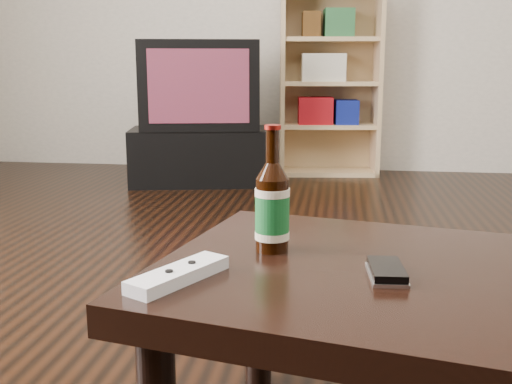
# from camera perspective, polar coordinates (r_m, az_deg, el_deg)

# --- Properties ---
(floor) EXTENTS (5.00, 6.00, 0.01)m
(floor) POSITION_cam_1_polar(r_m,az_deg,el_deg) (1.50, 1.07, -17.23)
(floor) COLOR black
(floor) RESTS_ON ground
(tv_stand) EXTENTS (0.94, 0.60, 0.35)m
(tv_stand) POSITION_cam_1_polar(r_m,az_deg,el_deg) (3.80, -5.24, 3.44)
(tv_stand) COLOR black
(tv_stand) RESTS_ON floor
(tv) EXTENTS (0.79, 0.58, 0.53)m
(tv) POSITION_cam_1_polar(r_m,az_deg,el_deg) (3.76, -5.37, 10.09)
(tv) COLOR black
(tv) RESTS_ON tv_stand
(bookshelf) EXTENTS (0.69, 0.38, 1.23)m
(bookshelf) POSITION_cam_1_polar(r_m,az_deg,el_deg) (4.14, 6.88, 10.59)
(bookshelf) COLOR tan
(bookshelf) RESTS_ON floor
(coffee_table) EXTENTS (1.15, 0.81, 0.39)m
(coffee_table) POSITION_cam_1_polar(r_m,az_deg,el_deg) (1.05, 19.79, -10.42)
(coffee_table) COLOR black
(coffee_table) RESTS_ON floor
(beer_bottle) EXTENTS (0.08, 0.08, 0.23)m
(beer_bottle) POSITION_cam_1_polar(r_m,az_deg,el_deg) (1.09, 1.56, -1.48)
(beer_bottle) COLOR black
(beer_bottle) RESTS_ON coffee_table
(phone) EXTENTS (0.06, 0.11, 0.02)m
(phone) POSITION_cam_1_polar(r_m,az_deg,el_deg) (1.00, 12.33, -7.43)
(phone) COLOR silver
(phone) RESTS_ON coffee_table
(remote) EXTENTS (0.14, 0.19, 0.02)m
(remote) POSITION_cam_1_polar(r_m,az_deg,el_deg) (0.97, -7.38, -7.80)
(remote) COLOR white
(remote) RESTS_ON coffee_table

